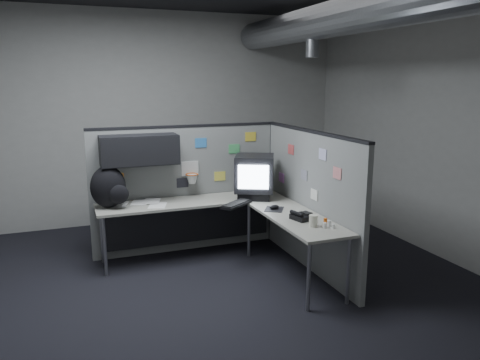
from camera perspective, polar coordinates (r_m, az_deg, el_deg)
name	(u,v)px	position (r m, az deg, el deg)	size (l,w,h in m)	color
room	(276,88)	(4.89, 4.47, 11.07)	(5.62, 5.62, 3.22)	black
partition_back	(175,176)	(5.92, -7.94, 0.43)	(2.44, 0.42, 1.63)	slate
partition_right	(309,200)	(5.50, 8.46, -2.38)	(0.07, 2.23, 1.63)	slate
desk	(219,214)	(5.61, -2.62, -4.14)	(2.31, 2.11, 0.73)	#9C9B8D
monitor	(254,176)	(5.84, 1.77, 0.50)	(0.62, 0.62, 0.54)	black
keyboard	(236,204)	(5.51, -0.47, -2.96)	(0.46, 0.40, 0.04)	black
mouse	(274,208)	(5.37, 4.19, -3.41)	(0.30, 0.31, 0.05)	black
phone	(302,216)	(5.01, 7.51, -4.41)	(0.23, 0.24, 0.10)	black
bottles	(328,224)	(4.81, 10.64, -5.27)	(0.12, 0.16, 0.07)	silver
cup	(313,221)	(4.79, 8.93, -4.94)	(0.09, 0.09, 0.12)	beige
papers	(142,203)	(5.72, -11.85, -2.79)	(0.69, 0.52, 0.01)	white
backpack	(109,188)	(5.58, -15.66, -0.90)	(0.48, 0.43, 0.49)	black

